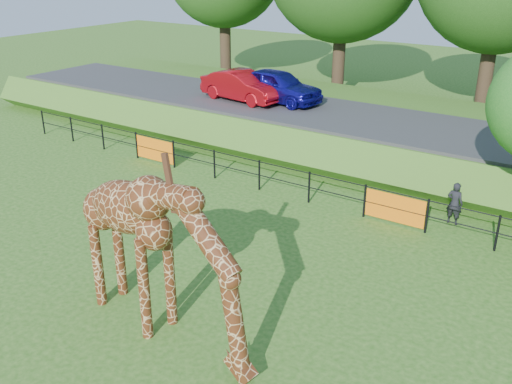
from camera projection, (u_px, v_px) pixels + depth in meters
ground at (138, 319)px, 13.10m from camera, size 90.00×90.00×0.00m
giraffe at (160, 257)px, 11.92m from camera, size 5.40×1.75×3.80m
perimeter_fence at (309, 187)px, 18.98m from camera, size 28.07×0.10×1.10m
embankment at (394, 131)px, 24.66m from camera, size 40.00×9.00×1.30m
road at (382, 123)px, 23.24m from camera, size 40.00×5.00×0.12m
car_blue at (277, 86)px, 25.97m from camera, size 4.53×2.22×1.49m
car_red at (242, 86)px, 26.19m from camera, size 4.31×1.98×1.37m
visitor at (455, 203)px, 17.46m from camera, size 0.52×0.36×1.36m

